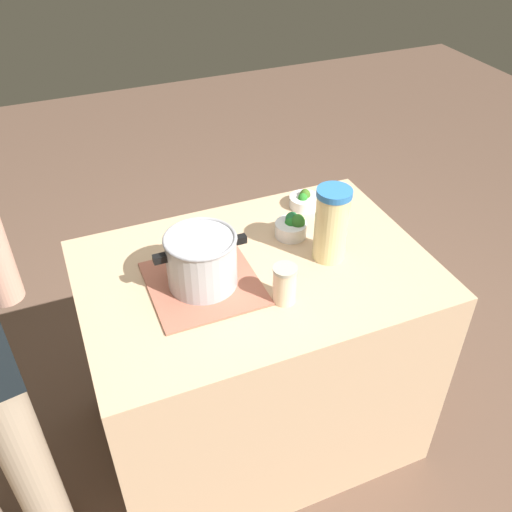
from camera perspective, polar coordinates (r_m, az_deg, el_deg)
ground_plane at (r=2.44m, az=0.00°, el=-17.05°), size 8.00×8.00×0.00m
counter_slab at (r=2.10m, az=0.00°, el=-10.33°), size 1.14×0.79×0.85m
dish_cloth at (r=1.75m, az=-5.43°, el=-2.82°), size 0.34×0.35×0.01m
cooking_pot at (r=1.69m, az=-5.61°, el=-0.37°), size 0.29×0.22×0.18m
lemonade_pitcher at (r=1.80m, az=7.74°, el=3.25°), size 0.11×0.11×0.26m
mason_jar at (r=1.65m, az=2.96°, el=-2.91°), size 0.07×0.07×0.13m
broccoli_bowl_front at (r=2.11m, az=5.00°, el=5.69°), size 0.12×0.12×0.07m
broccoli_bowl_center at (r=1.94m, az=3.71°, el=3.05°), size 0.11×0.11×0.09m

